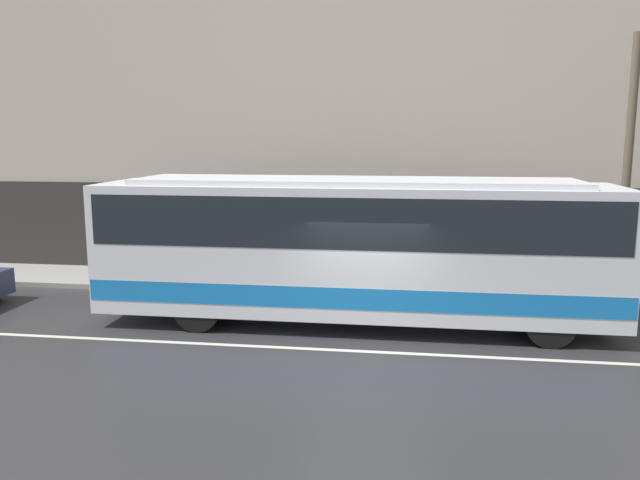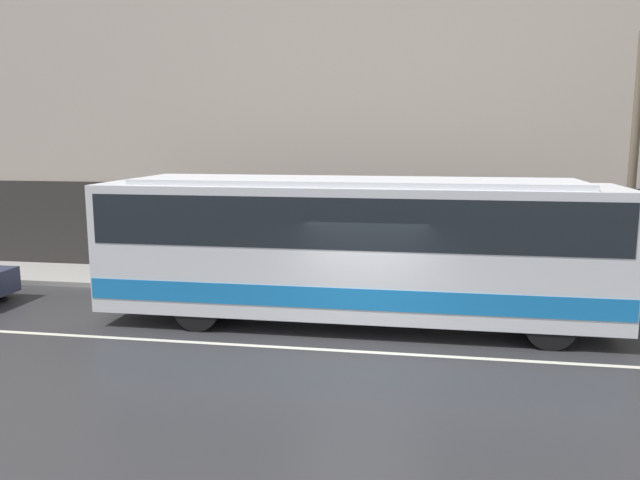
% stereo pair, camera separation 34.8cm
% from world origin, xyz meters
% --- Properties ---
extents(ground_plane, '(60.00, 60.00, 0.00)m').
position_xyz_m(ground_plane, '(0.00, 0.00, 0.00)').
color(ground_plane, '#2D2D30').
extents(sidewalk, '(60.00, 2.43, 0.14)m').
position_xyz_m(sidewalk, '(0.00, 5.22, 0.07)').
color(sidewalk, gray).
rests_on(sidewalk, ground_plane).
extents(building_facade, '(60.00, 0.35, 11.53)m').
position_xyz_m(building_facade, '(0.00, 6.58, 5.56)').
color(building_facade, '#B7A899').
rests_on(building_facade, ground_plane).
extents(lane_stripe, '(54.00, 0.14, 0.01)m').
position_xyz_m(lane_stripe, '(0.00, 0.00, 0.00)').
color(lane_stripe, beige).
rests_on(lane_stripe, ground_plane).
extents(transit_bus, '(11.42, 2.56, 3.30)m').
position_xyz_m(transit_bus, '(-0.40, 1.91, 1.86)').
color(transit_bus, silver).
rests_on(transit_bus, ground_plane).
extents(utility_pole_near, '(0.21, 0.21, 6.56)m').
position_xyz_m(utility_pole_near, '(6.19, 4.67, 3.42)').
color(utility_pole_near, brown).
rests_on(utility_pole_near, sidewalk).
extents(pedestrian_waiting, '(0.36, 0.36, 1.58)m').
position_xyz_m(pedestrian_waiting, '(-2.97, 5.04, 0.87)').
color(pedestrian_waiting, navy).
rests_on(pedestrian_waiting, sidewalk).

